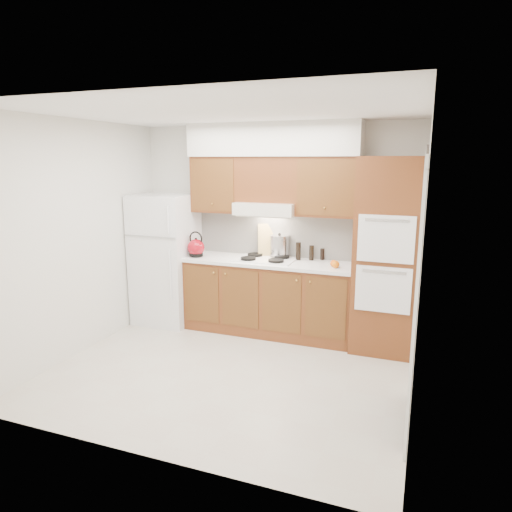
{
  "coord_description": "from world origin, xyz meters",
  "views": [
    {
      "loc": [
        1.79,
        -4.04,
        2.17
      ],
      "look_at": [
        0.13,
        0.45,
        1.15
      ],
      "focal_mm": 32.0,
      "sensor_mm": 36.0,
      "label": 1
    }
  ],
  "objects_px": {
    "kettle": "(196,248)",
    "stock_pot": "(279,246)",
    "oven_cabinet": "(387,256)",
    "fridge": "(166,259)"
  },
  "relations": [
    {
      "from": "oven_cabinet",
      "to": "stock_pot",
      "type": "distance_m",
      "value": 1.36
    },
    {
      "from": "oven_cabinet",
      "to": "kettle",
      "type": "bearing_deg",
      "value": -177.54
    },
    {
      "from": "kettle",
      "to": "fridge",
      "type": "bearing_deg",
      "value": 164.83
    },
    {
      "from": "oven_cabinet",
      "to": "kettle",
      "type": "distance_m",
      "value": 2.36
    },
    {
      "from": "oven_cabinet",
      "to": "kettle",
      "type": "height_order",
      "value": "oven_cabinet"
    },
    {
      "from": "kettle",
      "to": "stock_pot",
      "type": "relative_size",
      "value": 0.88
    },
    {
      "from": "kettle",
      "to": "stock_pot",
      "type": "bearing_deg",
      "value": 10.33
    },
    {
      "from": "fridge",
      "to": "stock_pot",
      "type": "distance_m",
      "value": 1.54
    },
    {
      "from": "fridge",
      "to": "kettle",
      "type": "distance_m",
      "value": 0.53
    },
    {
      "from": "fridge",
      "to": "oven_cabinet",
      "type": "bearing_deg",
      "value": 0.7
    }
  ]
}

